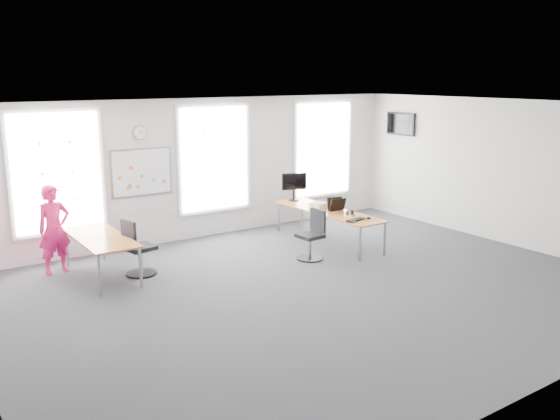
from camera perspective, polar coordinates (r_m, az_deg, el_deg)
floor at (r=9.94m, az=3.31°, el=-7.57°), size 10.00×10.00×0.00m
ceiling at (r=9.32m, az=3.55°, el=9.97°), size 10.00×10.00×0.00m
wall_back at (r=12.86m, az=-7.59°, el=3.96°), size 10.00×0.00×10.00m
wall_front at (r=6.92m, az=24.26°, el=-4.83°), size 10.00×0.00×10.00m
wall_right at (r=13.15m, az=20.95°, el=3.41°), size 0.00×10.00×10.00m
window_left at (r=11.77m, az=-20.68°, el=3.40°), size 1.60×0.06×2.20m
window_mid at (r=12.94m, az=-6.36°, el=4.94°), size 1.60×0.06×2.20m
window_right at (r=14.58m, az=4.13°, el=5.88°), size 1.60×0.06×2.20m
desk_right at (r=12.48m, az=4.66°, el=-0.22°), size 0.76×2.85×0.69m
desk_left at (r=10.76m, az=-16.90°, el=-2.76°), size 0.80×2.01×0.73m
chair_right at (r=11.40m, az=3.12°, el=-2.66°), size 0.51×0.51×0.96m
chair_left at (r=10.74m, az=-13.59°, el=-3.83°), size 0.55×0.55×1.03m
person at (r=11.23m, az=-20.90°, el=-1.75°), size 0.63×0.46×1.60m
whiteboard at (r=12.28m, az=-13.15°, el=3.55°), size 1.20×0.03×0.90m
wall_clock at (r=12.18m, az=-13.35°, el=7.27°), size 0.30×0.04×0.30m
tv at (r=14.91m, az=11.54°, el=8.12°), size 0.06×0.90×0.55m
keyboard at (r=11.66m, az=7.28°, el=-0.95°), size 0.47×0.28×0.02m
mouse at (r=11.81m, az=8.53°, el=-0.76°), size 0.10×0.13×0.04m
lens_cap at (r=12.03m, az=7.16°, el=-0.55°), size 0.07×0.07×0.01m
headphones at (r=12.09m, az=6.70°, el=-0.27°), size 0.16×0.09×0.10m
laptop_sleeve at (r=12.40m, az=5.44°, el=0.54°), size 0.36×0.25×0.28m
paper_stack at (r=12.64m, az=3.73°, el=0.45°), size 0.42×0.36×0.12m
monitor at (r=13.32m, az=1.38°, el=2.50°), size 0.54×0.24×0.63m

